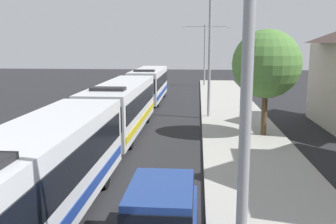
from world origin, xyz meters
name	(u,v)px	position (x,y,z in m)	size (l,w,h in m)	color
bus_lead	(40,172)	(-1.30, 10.15, 1.69)	(2.58, 11.34, 3.21)	silver
bus_second_in_line	(122,106)	(-1.30, 22.27, 1.69)	(2.58, 11.51, 3.21)	silver
bus_middle	(149,84)	(-1.30, 35.23, 1.69)	(2.58, 10.53, 3.21)	silver
white_suv	(161,219)	(2.40, 8.79, 1.03)	(1.86, 4.64, 1.90)	navy
streetlamp_near	(247,68)	(4.10, 6.15, 5.04)	(6.35, 0.28, 7.88)	gray
streetlamp_mid	(210,44)	(4.10, 27.36, 5.41)	(5.04, 0.28, 8.75)	gray
streetlamp_far	(205,48)	(4.10, 48.58, 4.87)	(6.14, 0.28, 7.59)	gray
roadside_tree	(266,64)	(7.16, 21.82, 4.28)	(3.91, 3.91, 6.09)	#4C3823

